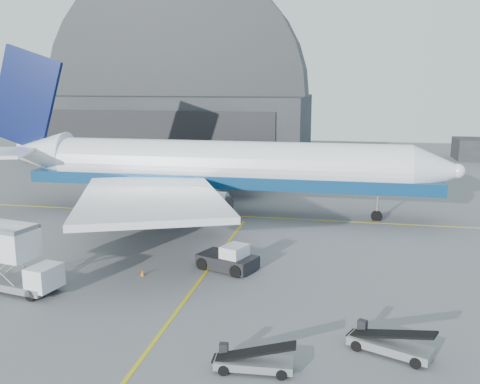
% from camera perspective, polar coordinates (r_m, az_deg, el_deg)
% --- Properties ---
extents(ground, '(200.00, 200.00, 0.00)m').
position_cam_1_polar(ground, '(40.32, -4.43, -9.56)').
color(ground, '#565659').
rests_on(ground, ground).
extents(taxi_lines, '(80.00, 42.12, 0.02)m').
position_cam_1_polar(taxi_lines, '(51.98, -0.68, -4.61)').
color(taxi_lines, gold).
rests_on(taxi_lines, ground).
extents(hangar, '(50.00, 28.30, 28.00)m').
position_cam_1_polar(hangar, '(106.25, -6.59, 8.88)').
color(hangar, black).
rests_on(hangar, ground).
extents(airliner, '(54.12, 52.48, 18.99)m').
position_cam_1_polar(airliner, '(59.84, -3.31, 2.75)').
color(airliner, white).
rests_on(airliner, ground).
extents(catering_truck, '(6.85, 3.61, 4.48)m').
position_cam_1_polar(catering_truck, '(41.19, -23.03, -6.69)').
color(catering_truck, slate).
rests_on(catering_truck, ground).
extents(pushback_tug, '(5.16, 4.05, 2.11)m').
position_cam_1_polar(pushback_tug, '(42.56, -1.20, -7.23)').
color(pushback_tug, black).
rests_on(pushback_tug, ground).
extents(belt_loader_a, '(4.34, 1.70, 1.64)m').
position_cam_1_polar(belt_loader_a, '(28.77, 1.39, -17.63)').
color(belt_loader_a, slate).
rests_on(belt_loader_a, ground).
extents(belt_loader_b, '(4.77, 3.16, 1.82)m').
position_cam_1_polar(belt_loader_b, '(31.37, 15.62, -15.35)').
color(belt_loader_b, slate).
rests_on(belt_loader_b, ground).
extents(traffic_cone, '(0.32, 0.32, 0.47)m').
position_cam_1_polar(traffic_cone, '(42.10, -10.37, -8.47)').
color(traffic_cone, '#EC5F07').
rests_on(traffic_cone, ground).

